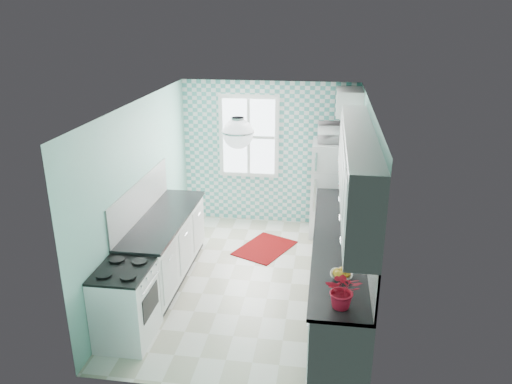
# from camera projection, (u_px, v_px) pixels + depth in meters

# --- Properties ---
(floor) EXTENTS (3.00, 4.40, 0.02)m
(floor) POSITION_uv_depth(u_px,v_px,m) (250.00, 281.00, 7.06)
(floor) COLOR silver
(floor) RESTS_ON ground
(ceiling) EXTENTS (3.00, 4.40, 0.02)m
(ceiling) POSITION_uv_depth(u_px,v_px,m) (249.00, 104.00, 6.19)
(ceiling) COLOR white
(ceiling) RESTS_ON wall_back
(wall_back) EXTENTS (3.00, 0.02, 2.50)m
(wall_back) POSITION_uv_depth(u_px,v_px,m) (269.00, 153.00, 8.68)
(wall_back) COLOR #83C7B6
(wall_back) RESTS_ON floor
(wall_front) EXTENTS (3.00, 0.02, 2.50)m
(wall_front) POSITION_uv_depth(u_px,v_px,m) (212.00, 283.00, 4.57)
(wall_front) COLOR #83C7B6
(wall_front) RESTS_ON floor
(wall_left) EXTENTS (0.02, 4.40, 2.50)m
(wall_left) POSITION_uv_depth(u_px,v_px,m) (141.00, 193.00, 6.83)
(wall_left) COLOR #83C7B6
(wall_left) RESTS_ON floor
(wall_right) EXTENTS (0.02, 4.40, 2.50)m
(wall_right) POSITION_uv_depth(u_px,v_px,m) (365.00, 204.00, 6.42)
(wall_right) COLOR #83C7B6
(wall_right) RESTS_ON floor
(accent_wall) EXTENTS (3.00, 0.01, 2.50)m
(accent_wall) POSITION_uv_depth(u_px,v_px,m) (269.00, 154.00, 8.66)
(accent_wall) COLOR #4FAAA2
(accent_wall) RESTS_ON wall_back
(window) EXTENTS (1.04, 0.05, 1.44)m
(window) POSITION_uv_depth(u_px,v_px,m) (249.00, 137.00, 8.58)
(window) COLOR white
(window) RESTS_ON wall_back
(backsplash_right) EXTENTS (0.02, 3.60, 0.51)m
(backsplash_right) POSITION_uv_depth(u_px,v_px,m) (365.00, 220.00, 6.08)
(backsplash_right) COLOR white
(backsplash_right) RESTS_ON wall_right
(backsplash_left) EXTENTS (0.02, 2.15, 0.51)m
(backsplash_left) POSITION_uv_depth(u_px,v_px,m) (141.00, 198.00, 6.78)
(backsplash_left) COLOR white
(backsplash_left) RESTS_ON wall_left
(upper_cabinets_right) EXTENTS (0.33, 3.20, 0.90)m
(upper_cabinets_right) POSITION_uv_depth(u_px,v_px,m) (357.00, 170.00, 5.67)
(upper_cabinets_right) COLOR white
(upper_cabinets_right) RESTS_ON wall_right
(upper_cabinet_fridge) EXTENTS (0.40, 0.74, 0.40)m
(upper_cabinet_fridge) POSITION_uv_depth(u_px,v_px,m) (349.00, 102.00, 7.81)
(upper_cabinet_fridge) COLOR white
(upper_cabinet_fridge) RESTS_ON wall_right
(ceiling_light) EXTENTS (0.34, 0.34, 0.35)m
(ceiling_light) POSITION_uv_depth(u_px,v_px,m) (238.00, 133.00, 5.51)
(ceiling_light) COLOR silver
(ceiling_light) RESTS_ON ceiling
(base_cabinets_right) EXTENTS (0.60, 3.60, 0.90)m
(base_cabinets_right) POSITION_uv_depth(u_px,v_px,m) (338.00, 272.00, 6.37)
(base_cabinets_right) COLOR white
(base_cabinets_right) RESTS_ON floor
(countertop_right) EXTENTS (0.63, 3.60, 0.04)m
(countertop_right) POSITION_uv_depth(u_px,v_px,m) (339.00, 239.00, 6.21)
(countertop_right) COLOR black
(countertop_right) RESTS_ON base_cabinets_right
(base_cabinets_left) EXTENTS (0.60, 2.15, 0.90)m
(base_cabinets_left) POSITION_uv_depth(u_px,v_px,m) (165.00, 249.00, 6.99)
(base_cabinets_left) COLOR white
(base_cabinets_left) RESTS_ON floor
(countertop_left) EXTENTS (0.63, 2.15, 0.04)m
(countertop_left) POSITION_uv_depth(u_px,v_px,m) (164.00, 218.00, 6.83)
(countertop_left) COLOR black
(countertop_left) RESTS_ON base_cabinets_left
(fridge) EXTENTS (0.70, 0.70, 1.60)m
(fridge) POSITION_uv_depth(u_px,v_px,m) (332.00, 189.00, 8.29)
(fridge) COLOR white
(fridge) RESTS_ON floor
(stove) EXTENTS (0.59, 0.74, 0.89)m
(stove) POSITION_uv_depth(u_px,v_px,m) (126.00, 303.00, 5.68)
(stove) COLOR white
(stove) RESTS_ON floor
(sink) EXTENTS (0.57, 0.48, 0.53)m
(sink) POSITION_uv_depth(u_px,v_px,m) (339.00, 212.00, 7.01)
(sink) COLOR silver
(sink) RESTS_ON countertop_right
(rug) EXTENTS (1.03, 1.17, 0.02)m
(rug) POSITION_uv_depth(u_px,v_px,m) (265.00, 248.00, 8.01)
(rug) COLOR maroon
(rug) RESTS_ON floor
(dish_towel) EXTENTS (0.09, 0.21, 0.33)m
(dish_towel) POSITION_uv_depth(u_px,v_px,m) (316.00, 235.00, 7.35)
(dish_towel) COLOR #6AAEA2
(dish_towel) RESTS_ON base_cabinets_right
(fruit_bowl) EXTENTS (0.26, 0.26, 0.06)m
(fruit_bowl) POSITION_uv_depth(u_px,v_px,m) (341.00, 276.00, 5.26)
(fruit_bowl) COLOR white
(fruit_bowl) RESTS_ON countertop_right
(potted_plant) EXTENTS (0.35, 0.31, 0.38)m
(potted_plant) POSITION_uv_depth(u_px,v_px,m) (343.00, 290.00, 4.69)
(potted_plant) COLOR #AE1703
(potted_plant) RESTS_ON countertop_right
(soap_bottle) EXTENTS (0.10, 0.10, 0.19)m
(soap_bottle) POSITION_uv_depth(u_px,v_px,m) (343.00, 195.00, 7.34)
(soap_bottle) COLOR #9FB3C5
(soap_bottle) RESTS_ON countertop_right
(microwave) EXTENTS (0.57, 0.40, 0.31)m
(microwave) POSITION_uv_depth(u_px,v_px,m) (335.00, 133.00, 7.96)
(microwave) COLOR white
(microwave) RESTS_ON fridge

